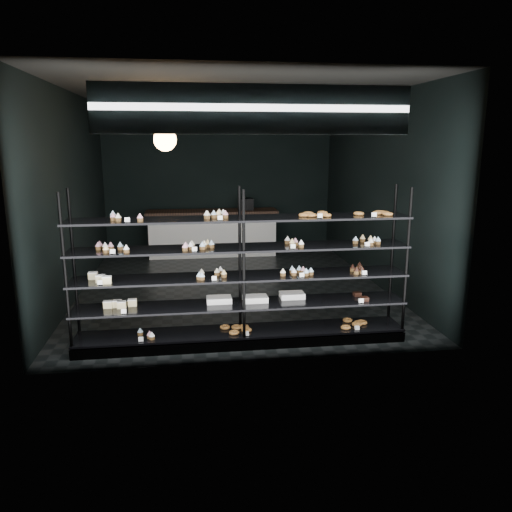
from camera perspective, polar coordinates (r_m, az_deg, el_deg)
room at (r=8.25m, az=-2.87°, el=7.20°), size 5.01×6.01×3.20m
display_shelf at (r=6.04m, az=-1.74°, el=-4.38°), size 4.00×0.50×1.91m
signage at (r=5.31m, az=-0.10°, el=16.44°), size 3.30×0.05×0.50m
pendant_lamp at (r=7.18m, az=-10.36°, el=12.95°), size 0.31×0.31×0.89m
service_counter at (r=10.86m, az=-4.95°, el=2.71°), size 2.80×0.65×1.23m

